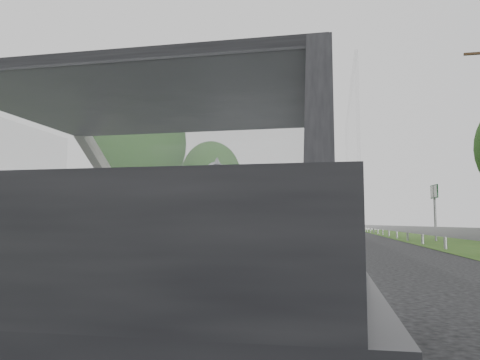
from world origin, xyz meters
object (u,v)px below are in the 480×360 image
at_px(subject_car, 186,243).
at_px(cat, 257,186).
at_px(other_car, 282,228).
at_px(highway_sign, 435,213).

relative_size(subject_car, cat, 6.34).
xyz_separation_m(cat, other_car, (-1.54, 15.93, -0.41)).
bearing_deg(highway_sign, cat, -110.03).
height_order(subject_car, cat, subject_car).
height_order(cat, highway_sign, highway_sign).
xyz_separation_m(cat, highway_sign, (5.42, 21.29, 0.29)).
height_order(subject_car, other_car, subject_car).
relative_size(subject_car, other_car, 0.96).
bearing_deg(cat, subject_car, -128.25).
bearing_deg(subject_car, other_car, 94.26).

